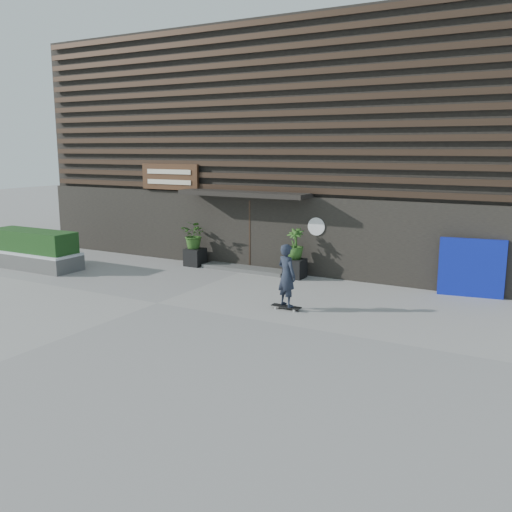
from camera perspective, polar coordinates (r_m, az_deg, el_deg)
The scene contains 12 objects.
ground at distance 14.95m, azimuth -10.02°, elevation -4.74°, with size 80.00×80.00×0.00m, color #989590.
entrance_step at distance 18.61m, azimuth -1.07°, elevation -1.28°, with size 3.00×0.80×0.12m, color #4E4E4B.
planter_pot_left at distance 19.41m, azimuth -6.22°, elevation -0.11°, with size 0.60×0.60×0.60m, color black.
bamboo_left at distance 19.28m, azimuth -6.27°, elevation 2.17°, with size 0.86×0.75×0.96m, color #2D591E.
planter_pot_right at distance 17.52m, azimuth 3.97°, elevation -1.27°, with size 0.60×0.60×0.60m, color black.
bamboo_right at distance 17.37m, azimuth 4.00°, elevation 1.24°, with size 0.54×0.54×0.96m, color #2D591E.
raised_bed at distance 20.42m, azimuth -21.66°, elevation -0.42°, with size 3.50×1.20×0.50m, color #4F4E4C.
snow_layer at distance 20.37m, azimuth -21.71°, elevation 0.38°, with size 3.50×1.20×0.08m, color silver.
hedge at distance 20.30m, azimuth -21.79°, elevation 1.46°, with size 3.30×1.00×0.70m, color #173D16.
blue_tarp at distance 16.26m, azimuth 21.10°, elevation -1.14°, with size 1.71×0.12×1.60m, color #0C18A2.
building at distance 22.98m, azimuth 5.76°, elevation 10.86°, with size 18.00×11.00×8.00m.
skateboarder at distance 13.95m, azimuth 3.14°, elevation -2.00°, with size 0.78×0.58×1.68m.
Camera 1 is at (9.18, -11.10, 4.00)m, focal length 39.27 mm.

